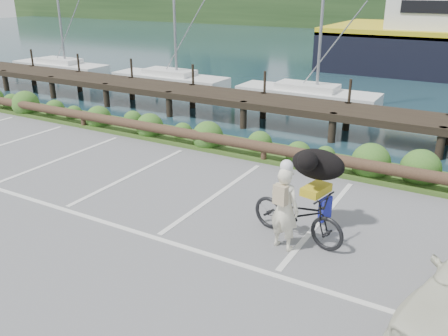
# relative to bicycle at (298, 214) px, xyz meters

# --- Properties ---
(ground) EXTENTS (72.00, 72.00, 0.00)m
(ground) POSITION_rel_bicycle_xyz_m (-2.43, -1.01, -0.53)
(ground) COLOR #5F5F62
(vegetation_strip) EXTENTS (34.00, 1.60, 0.10)m
(vegetation_strip) POSITION_rel_bicycle_xyz_m (-2.43, 4.29, -0.48)
(vegetation_strip) COLOR #3D5B21
(vegetation_strip) RESTS_ON ground
(log_rail) EXTENTS (32.00, 0.30, 0.60)m
(log_rail) POSITION_rel_bicycle_xyz_m (-2.43, 3.59, -0.53)
(log_rail) COLOR #443021
(log_rail) RESTS_ON ground
(bicycle) EXTENTS (2.13, 1.09, 1.07)m
(bicycle) POSITION_rel_bicycle_xyz_m (0.00, 0.00, 0.00)
(bicycle) COLOR black
(bicycle) RESTS_ON ground
(cyclist) EXTENTS (0.67, 0.50, 1.65)m
(cyclist) POSITION_rel_bicycle_xyz_m (-0.09, -0.46, 0.29)
(cyclist) COLOR #EAE3C6
(cyclist) RESTS_ON ground
(dog) EXTENTS (0.73, 1.16, 0.62)m
(dog) POSITION_rel_bicycle_xyz_m (0.13, 0.64, 0.85)
(dog) COLOR black
(dog) RESTS_ON bicycle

